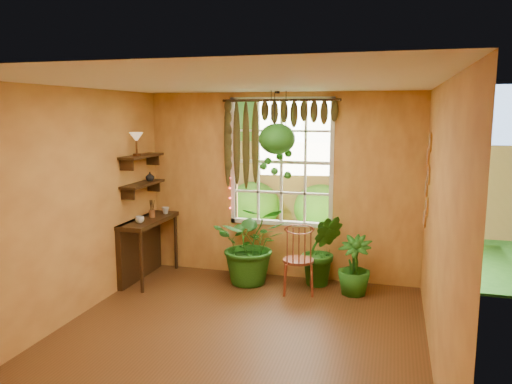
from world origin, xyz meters
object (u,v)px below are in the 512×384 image
counter_ledge (143,242)px  hanging_basket (277,143)px  potted_plant_left (252,244)px  windsor_chair (298,269)px  potted_plant_mid (322,250)px

counter_ledge → hanging_basket: size_ratio=1.00×
potted_plant_left → hanging_basket: hanging_basket is taller
counter_ledge → hanging_basket: bearing=9.0°
windsor_chair → hanging_basket: (-0.37, 0.29, 1.67)m
windsor_chair → potted_plant_left: bearing=151.6°
counter_ledge → potted_plant_mid: potted_plant_mid is taller
potted_plant_left → hanging_basket: 1.47m
windsor_chair → potted_plant_mid: 0.50m
windsor_chair → hanging_basket: size_ratio=0.94×
counter_ledge → hanging_basket: 2.43m
potted_plant_mid → hanging_basket: hanging_basket is taller
hanging_basket → potted_plant_mid: bearing=8.0°
counter_ledge → hanging_basket: hanging_basket is taller
potted_plant_left → potted_plant_mid: 0.99m
windsor_chair → potted_plant_mid: bearing=43.2°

